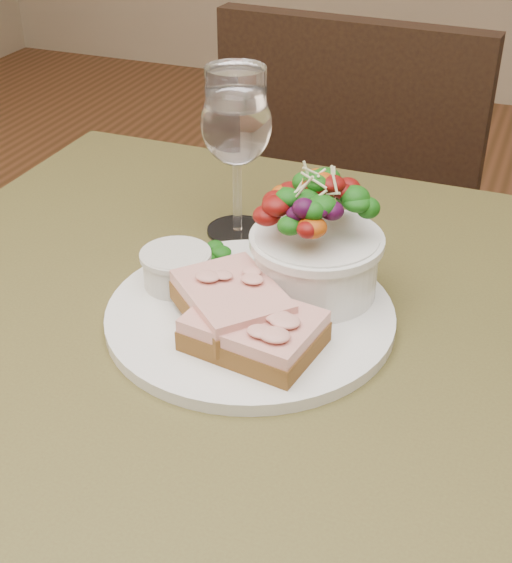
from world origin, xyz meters
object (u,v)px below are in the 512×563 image
at_px(wine_glass, 236,129).
at_px(salad_bowl, 317,237).
at_px(cafe_table, 239,420).
at_px(chair_far, 361,310).
at_px(sandwich_front, 254,331).
at_px(sandwich_back, 232,302).
at_px(ramekin, 176,267).
at_px(dinner_plate, 250,315).

bearing_deg(wine_glass, salad_bowl, -40.02).
height_order(cafe_table, chair_far, chair_far).
xyz_separation_m(chair_far, sandwich_front, (0.07, -0.77, 0.48)).
bearing_deg(wine_glass, sandwich_back, -68.98).
bearing_deg(salad_bowl, ramekin, -163.68).
bearing_deg(sandwich_front, cafe_table, 148.01).
height_order(salad_bowl, wine_glass, wine_glass).
xyz_separation_m(dinner_plate, sandwich_back, (-0.01, -0.03, 0.03)).
bearing_deg(salad_bowl, chair_far, 98.20).
height_order(chair_far, wine_glass, wine_glass).
distance_m(dinner_plate, sandwich_front, 0.06).
height_order(chair_far, dinner_plate, chair_far).
bearing_deg(sandwich_front, sandwich_back, 151.01).
bearing_deg(wine_glass, sandwich_front, -63.98).
height_order(sandwich_front, salad_bowl, salad_bowl).
bearing_deg(ramekin, salad_bowl, 16.32).
relative_size(chair_far, salad_bowl, 7.09).
relative_size(chair_far, sandwich_back, 6.77).
distance_m(ramekin, salad_bowl, 0.14).
distance_m(sandwich_back, ramekin, 0.09).
relative_size(salad_bowl, wine_glass, 0.73).
distance_m(sandwich_front, ramekin, 0.13).
relative_size(ramekin, salad_bowl, 0.51).
bearing_deg(ramekin, cafe_table, -28.47).
bearing_deg(sandwich_back, wine_glass, 153.36).
xyz_separation_m(dinner_plate, salad_bowl, (0.05, 0.05, 0.07)).
xyz_separation_m(salad_bowl, wine_glass, (-0.12, 0.10, 0.05)).
distance_m(ramekin, wine_glass, 0.17).
bearing_deg(dinner_plate, sandwich_front, -64.82).
height_order(sandwich_back, ramekin, sandwich_back).
bearing_deg(dinner_plate, cafe_table, -92.46).
relative_size(chair_far, wine_glass, 5.14).
bearing_deg(cafe_table, sandwich_front, -40.90).
bearing_deg(sandwich_back, dinner_plate, 117.16).
bearing_deg(cafe_table, chair_far, 93.75).
relative_size(sandwich_back, salad_bowl, 1.05).
xyz_separation_m(sandwich_back, ramekin, (-0.08, 0.04, -0.00)).
bearing_deg(salad_bowl, wine_glass, 139.98).
distance_m(dinner_plate, ramekin, 0.09).
xyz_separation_m(cafe_table, dinner_plate, (0.00, 0.03, 0.11)).
relative_size(sandwich_front, ramekin, 1.89).
bearing_deg(sandwich_front, wine_glass, 124.92).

